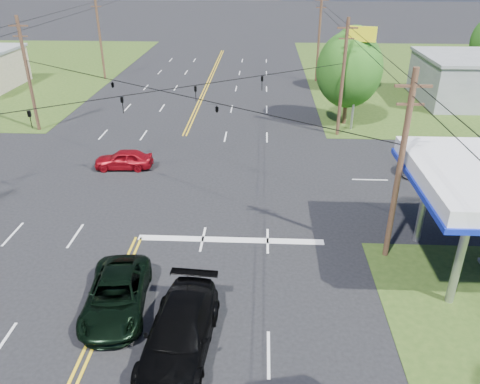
# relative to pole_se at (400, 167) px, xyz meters

# --- Properties ---
(ground) EXTENTS (280.00, 280.00, 0.00)m
(ground) POSITION_rel_pole_se_xyz_m (-13.00, 9.00, -4.92)
(ground) COLOR black
(ground) RESTS_ON ground
(stop_bar) EXTENTS (10.00, 0.50, 0.02)m
(stop_bar) POSITION_rel_pole_se_xyz_m (-8.00, 1.00, -4.92)
(stop_bar) COLOR silver
(stop_bar) RESTS_ON ground
(pole_se) EXTENTS (1.60, 0.28, 9.50)m
(pole_se) POSITION_rel_pole_se_xyz_m (0.00, 0.00, 0.00)
(pole_se) COLOR #3E281A
(pole_se) RESTS_ON ground
(pole_nw) EXTENTS (1.60, 0.28, 9.50)m
(pole_nw) POSITION_rel_pole_se_xyz_m (-26.00, 18.00, 0.00)
(pole_nw) COLOR #3E281A
(pole_nw) RESTS_ON ground
(pole_ne) EXTENTS (1.60, 0.28, 9.50)m
(pole_ne) POSITION_rel_pole_se_xyz_m (0.00, 18.00, 0.00)
(pole_ne) COLOR #3E281A
(pole_ne) RESTS_ON ground
(pole_left_far) EXTENTS (1.60, 0.28, 10.00)m
(pole_left_far) POSITION_rel_pole_se_xyz_m (-26.00, 37.00, 0.25)
(pole_left_far) COLOR #3E281A
(pole_left_far) RESTS_ON ground
(pole_right_far) EXTENTS (1.60, 0.28, 10.00)m
(pole_right_far) POSITION_rel_pole_se_xyz_m (0.00, 37.00, 0.25)
(pole_right_far) COLOR #3E281A
(pole_right_far) RESTS_ON ground
(span_wire_signals) EXTENTS (26.00, 18.00, 1.13)m
(span_wire_signals) POSITION_rel_pole_se_xyz_m (-13.00, 9.00, 1.08)
(span_wire_signals) COLOR black
(span_wire_signals) RESTS_ON ground
(power_lines) EXTENTS (26.04, 100.00, 0.64)m
(power_lines) POSITION_rel_pole_se_xyz_m (-13.00, 7.00, 3.68)
(power_lines) COLOR black
(power_lines) RESTS_ON ground
(tree_right_a) EXTENTS (5.70, 5.70, 8.18)m
(tree_right_a) POSITION_rel_pole_se_xyz_m (1.00, 21.00, -0.05)
(tree_right_a) COLOR #3E281A
(tree_right_a) RESTS_ON ground
(tree_right_b) EXTENTS (4.94, 4.94, 7.09)m
(tree_right_b) POSITION_rel_pole_se_xyz_m (3.50, 33.00, -0.70)
(tree_right_b) COLOR #3E281A
(tree_right_b) RESTS_ON ground
(pickup_dkgreen) EXTENTS (3.07, 5.63, 1.50)m
(pickup_dkgreen) POSITION_rel_pole_se_xyz_m (-12.50, -4.70, -4.17)
(pickup_dkgreen) COLOR black
(pickup_dkgreen) RESTS_ON ground
(suv_black) EXTENTS (2.85, 6.12, 1.73)m
(suv_black) POSITION_rel_pole_se_xyz_m (-9.40, -6.89, -4.05)
(suv_black) COLOR black
(suv_black) RESTS_ON ground
(sedan_red) EXTENTS (4.17, 1.87, 1.39)m
(sedan_red) POSITION_rel_pole_se_xyz_m (-16.26, 10.14, -4.22)
(sedan_red) COLOR maroon
(sedan_red) RESTS_ON ground
(sedan_far) EXTENTS (5.74, 2.53, 1.64)m
(sedan_far) POSITION_rel_pole_se_xyz_m (6.01, 10.00, -4.10)
(sedan_far) COLOR #B3B4B8
(sedan_far) RESTS_ON ground
(polesign_ne) EXTENTS (2.35, 0.94, 8.66)m
(polesign_ne) POSITION_rel_pole_se_xyz_m (1.39, 19.43, 1.92)
(polesign_ne) COLOR #A5A5AA
(polesign_ne) RESTS_ON ground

